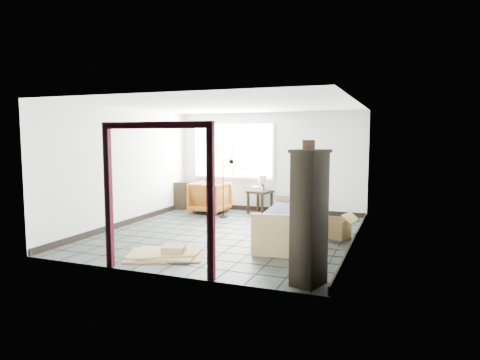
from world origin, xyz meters
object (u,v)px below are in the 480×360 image
at_px(armchair, 210,196).
at_px(side_table, 260,195).
at_px(futon_sofa, 293,221).
at_px(tall_shelf, 309,217).

height_order(armchair, side_table, armchair).
distance_m(futon_sofa, armchair, 3.52).
bearing_deg(tall_shelf, side_table, 133.31).
bearing_deg(futon_sofa, tall_shelf, -76.59).
relative_size(futon_sofa, side_table, 3.64).
distance_m(armchair, side_table, 1.30).
xyz_separation_m(futon_sofa, side_table, (-1.50, 2.55, 0.11)).
bearing_deg(futon_sofa, side_table, 114.84).
distance_m(futon_sofa, side_table, 2.96).
bearing_deg(futon_sofa, armchair, 135.82).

